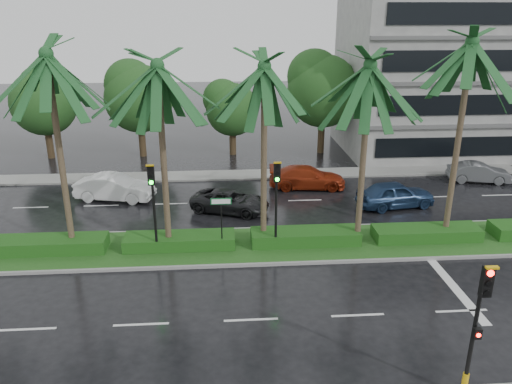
{
  "coord_description": "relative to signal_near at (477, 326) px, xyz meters",
  "views": [
    {
      "loc": [
        -0.95,
        -20.59,
        10.74
      ],
      "look_at": [
        0.66,
        1.5,
        2.63
      ],
      "focal_mm": 35.0,
      "sensor_mm": 36.0,
      "label": 1
    }
  ],
  "objects": [
    {
      "name": "ground",
      "position": [
        -6.0,
        9.39,
        -2.5
      ],
      "size": [
        120.0,
        120.0,
        0.0
      ],
      "primitive_type": "plane",
      "color": "black",
      "rests_on": "ground"
    },
    {
      "name": "far_sidewalk",
      "position": [
        -6.0,
        21.39,
        -2.44
      ],
      "size": [
        40.0,
        2.0,
        0.12
      ],
      "primitive_type": "cube",
      "color": "gray",
      "rests_on": "ground"
    },
    {
      "name": "median",
      "position": [
        -6.0,
        10.39,
        -2.42
      ],
      "size": [
        36.0,
        4.0,
        0.15
      ],
      "color": "gray",
      "rests_on": "ground"
    },
    {
      "name": "hedge",
      "position": [
        -6.0,
        10.39,
        -2.05
      ],
      "size": [
        35.2,
        1.4,
        0.6
      ],
      "color": "#194313",
      "rests_on": "median"
    },
    {
      "name": "lane_markings",
      "position": [
        -2.96,
        8.96,
        -2.5
      ],
      "size": [
        34.0,
        13.06,
        0.01
      ],
      "color": "silver",
      "rests_on": "ground"
    },
    {
      "name": "palm_row",
      "position": [
        -7.25,
        10.41,
        5.69
      ],
      "size": [
        26.3,
        4.2,
        10.11
      ],
      "color": "#443927",
      "rests_on": "median"
    },
    {
      "name": "signal_near",
      "position": [
        0.0,
        0.0,
        0.0
      ],
      "size": [
        0.34,
        0.45,
        4.36
      ],
      "color": "black",
      "rests_on": "near_sidewalk"
    },
    {
      "name": "signal_median_left",
      "position": [
        -10.0,
        9.69,
        0.49
      ],
      "size": [
        0.34,
        0.42,
        4.36
      ],
      "color": "black",
      "rests_on": "median"
    },
    {
      "name": "signal_median_right",
      "position": [
        -4.5,
        9.69,
        0.49
      ],
      "size": [
        0.34,
        0.42,
        4.36
      ],
      "color": "black",
      "rests_on": "median"
    },
    {
      "name": "street_sign",
      "position": [
        -7.0,
        9.87,
        -0.38
      ],
      "size": [
        0.95,
        0.09,
        2.6
      ],
      "color": "black",
      "rests_on": "median"
    },
    {
      "name": "bg_trees",
      "position": [
        -4.26,
        26.98,
        2.34
      ],
      "size": [
        33.23,
        5.62,
        8.11
      ],
      "color": "#342417",
      "rests_on": "ground"
    },
    {
      "name": "building",
      "position": [
        11.0,
        27.39,
        3.5
      ],
      "size": [
        16.0,
        10.0,
        12.0
      ],
      "primitive_type": "cube",
      "color": "gray",
      "rests_on": "ground"
    },
    {
      "name": "car_white",
      "position": [
        -13.33,
        17.36,
        -1.74
      ],
      "size": [
        2.51,
        4.87,
        1.53
      ],
      "primitive_type": "imported",
      "rotation": [
        0.0,
        0.0,
        1.37
      ],
      "color": "white",
      "rests_on": "ground"
    },
    {
      "name": "car_darkgrey",
      "position": [
        -6.5,
        14.99,
        -1.89
      ],
      "size": [
        3.44,
        4.83,
        1.22
      ],
      "primitive_type": "imported",
      "rotation": [
        0.0,
        0.0,
        1.21
      ],
      "color": "black",
      "rests_on": "ground"
    },
    {
      "name": "car_red",
      "position": [
        -1.5,
        18.63,
        -1.8
      ],
      "size": [
        2.39,
        4.99,
        1.4
      ],
      "primitive_type": "imported",
      "rotation": [
        0.0,
        0.0,
        1.48
      ],
      "color": "maroon",
      "rests_on": "ground"
    },
    {
      "name": "car_blue",
      "position": [
        3.0,
        15.0,
        -1.74
      ],
      "size": [
        2.5,
        4.69,
        1.52
      ],
      "primitive_type": "imported",
      "rotation": [
        0.0,
        0.0,
        1.74
      ],
      "color": "navy",
      "rests_on": "ground"
    },
    {
      "name": "car_grey",
      "position": [
        10.0,
        18.96,
        -1.86
      ],
      "size": [
        2.17,
        4.12,
        1.29
      ],
      "primitive_type": "imported",
      "rotation": [
        0.0,
        0.0,
        1.36
      ],
      "color": "slate",
      "rests_on": "ground"
    }
  ]
}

